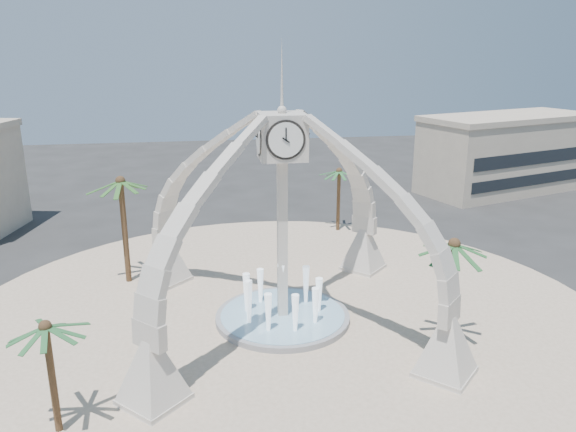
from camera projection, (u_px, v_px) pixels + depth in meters
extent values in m
plane|color=#282828|center=(283.00, 320.00, 33.59)|extent=(140.00, 140.00, 0.00)
cylinder|color=beige|center=(283.00, 320.00, 33.58)|extent=(40.00, 40.00, 0.06)
cube|color=beige|center=(282.00, 243.00, 32.19)|extent=(0.55, 0.55, 9.80)
cube|color=beige|center=(282.00, 136.00, 30.43)|extent=(2.50, 2.50, 2.50)
cone|color=beige|center=(282.00, 75.00, 29.50)|extent=(0.20, 0.20, 4.00)
cylinder|color=white|center=(286.00, 140.00, 29.21)|extent=(1.84, 0.04, 1.84)
pyramid|color=beige|center=(363.00, 249.00, 40.92)|extent=(3.80, 3.80, 3.20)
pyramid|color=beige|center=(166.00, 260.00, 38.73)|extent=(3.80, 3.80, 3.20)
pyramid|color=beige|center=(152.00, 372.00, 25.35)|extent=(3.80, 3.80, 3.20)
pyramid|color=beige|center=(447.00, 346.00, 27.54)|extent=(3.80, 3.80, 3.20)
cylinder|color=gray|center=(283.00, 317.00, 33.54)|extent=(8.00, 8.00, 0.40)
cylinder|color=#8FBBD5|center=(283.00, 314.00, 33.47)|extent=(7.40, 7.40, 0.04)
cone|color=white|center=(283.00, 289.00, 33.02)|extent=(0.60, 0.60, 3.20)
cube|color=#C4B299|center=(506.00, 155.00, 63.57)|extent=(21.49, 13.79, 8.00)
cube|color=#C4B299|center=(510.00, 117.00, 62.34)|extent=(21.87, 14.17, 0.60)
cylinder|color=brown|center=(450.00, 294.00, 30.07)|extent=(0.39, 0.39, 5.95)
cylinder|color=brown|center=(125.00, 232.00, 38.14)|extent=(0.39, 0.39, 7.33)
cylinder|color=brown|center=(338.00, 200.00, 49.43)|extent=(0.32, 0.32, 5.57)
cylinder|color=brown|center=(52.00, 379.00, 23.15)|extent=(0.31, 0.31, 5.04)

